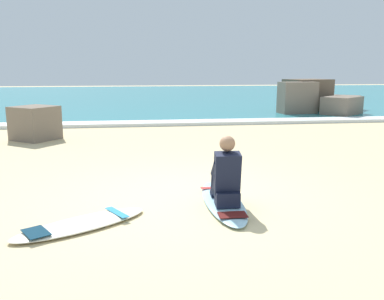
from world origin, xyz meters
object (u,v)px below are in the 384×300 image
object	(u,v)px
surfboard_spare_near	(82,224)
shoreline_rock	(35,123)
surfboard_main	(223,201)
surfer_seated	(226,177)

from	to	relation	value
surfboard_spare_near	shoreline_rock	world-z (taller)	shoreline_rock
surfboard_main	surfer_seated	bearing A→B (deg)	-89.18
surfboard_main	shoreline_rock	bearing A→B (deg)	123.52
surfboard_spare_near	shoreline_rock	size ratio (longest dim) A/B	1.71
surfer_seated	surfboard_spare_near	xyz separation A→B (m)	(-1.89, -0.43, -0.40)
surfer_seated	shoreline_rock	world-z (taller)	surfer_seated
surfboard_spare_near	surfboard_main	bearing A→B (deg)	17.74
surfboard_main	surfboard_spare_near	xyz separation A→B (m)	(-1.89, -0.60, 0.00)
surfer_seated	shoreline_rock	distance (m)	7.23
surfboard_main	shoreline_rock	world-z (taller)	shoreline_rock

